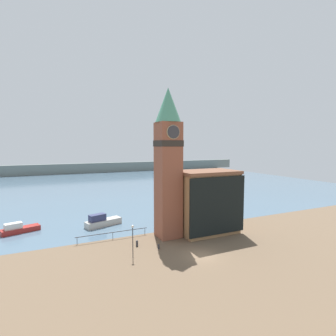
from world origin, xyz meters
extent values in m
plane|color=brown|center=(0.00, 0.00, 0.00)|extent=(160.00, 160.00, 0.00)
cube|color=slate|center=(0.00, 71.05, 0.00)|extent=(160.00, 120.00, 0.00)
cube|color=slate|center=(0.00, 111.05, 2.50)|extent=(180.00, 3.00, 5.00)
cube|color=#333338|center=(-9.08, 10.80, 1.05)|extent=(10.85, 0.08, 0.08)
cylinder|color=#333338|center=(-14.20, 10.80, 0.53)|extent=(0.07, 0.07, 1.05)
cylinder|color=#333338|center=(-9.08, 10.80, 0.53)|extent=(0.07, 0.07, 1.05)
cylinder|color=#333338|center=(-3.95, 10.80, 0.53)|extent=(0.07, 0.07, 1.05)
cube|color=brown|center=(-0.96, 8.44, 8.80)|extent=(3.39, 3.39, 17.60)
cube|color=#2D2823|center=(-0.96, 8.44, 14.42)|extent=(3.51, 3.51, 0.90)
cylinder|color=tan|center=(-0.96, 6.68, 16.06)|extent=(2.07, 0.12, 2.07)
cylinder|color=#333338|center=(-0.96, 6.60, 16.06)|extent=(1.88, 0.12, 1.88)
cylinder|color=tan|center=(0.80, 8.44, 16.06)|extent=(0.12, 2.07, 2.07)
cylinder|color=#333338|center=(0.88, 8.44, 16.06)|extent=(0.12, 1.88, 1.88)
cone|color=#4C9375|center=(-0.96, 8.44, 20.16)|extent=(3.90, 3.90, 5.10)
cube|color=#9E754C|center=(5.62, 7.78, 4.80)|extent=(9.28, 5.94, 9.60)
cube|color=brown|center=(5.62, 7.78, 9.85)|extent=(9.68, 6.34, 0.50)
cube|color=black|center=(5.62, 4.66, 4.99)|extent=(9.78, 0.30, 8.83)
cube|color=#B7B2A8|center=(-9.03, 18.13, 0.55)|extent=(6.63, 3.67, 1.09)
cube|color=navy|center=(-10.13, 17.79, 1.67)|extent=(3.06, 2.07, 1.16)
cube|color=maroon|center=(-22.00, 20.29, 0.40)|extent=(5.95, 3.42, 0.80)
cube|color=silver|center=(-22.97, 19.98, 1.26)|extent=(2.76, 1.96, 0.92)
cylinder|color=#2D2D33|center=(-4.21, 4.51, 0.27)|extent=(0.27, 0.27, 0.53)
sphere|color=#2D2D33|center=(-4.21, 4.51, 0.53)|extent=(0.29, 0.29, 0.29)
cylinder|color=#2D2D33|center=(-6.61, 6.66, 0.34)|extent=(0.31, 0.31, 0.68)
sphere|color=#2D2D33|center=(-6.61, 6.66, 0.68)|extent=(0.32, 0.32, 0.32)
cylinder|color=black|center=(-8.25, 3.30, 1.97)|extent=(0.10, 0.10, 3.93)
sphere|color=silver|center=(-8.25, 3.30, 4.03)|extent=(0.32, 0.32, 0.32)
camera|label=1|loc=(-17.66, -27.59, 14.14)|focal=28.00mm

